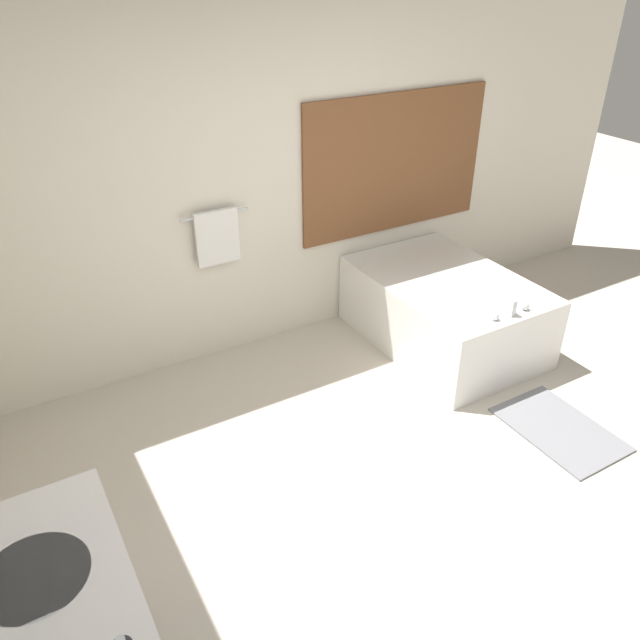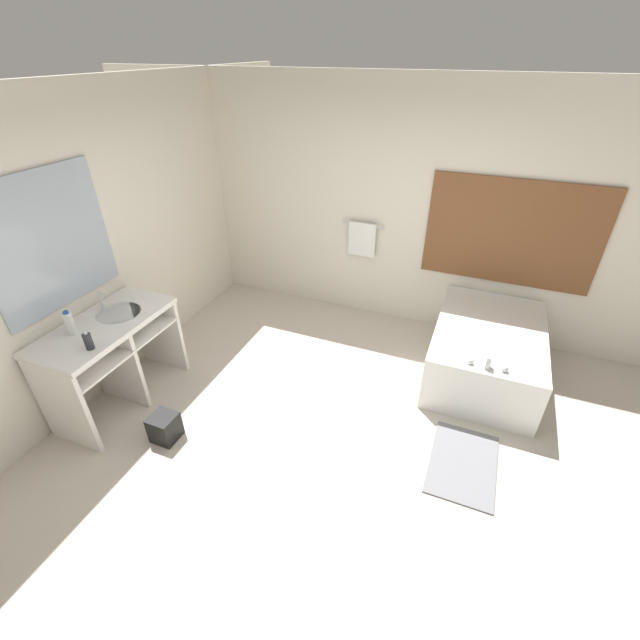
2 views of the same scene
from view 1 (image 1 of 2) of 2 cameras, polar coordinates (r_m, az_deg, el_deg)
ground_plane at (r=3.68m, az=10.02°, el=-17.82°), size 16.00×16.00×0.00m
wall_back_with_blinds at (r=4.58m, az=-6.05°, el=12.91°), size 7.40×0.13×2.70m
bathtub at (r=5.01m, az=11.30°, el=1.17°), size 1.02×1.50×0.69m
bath_mat at (r=4.47m, az=21.02°, el=-9.30°), size 0.53×0.78×0.02m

